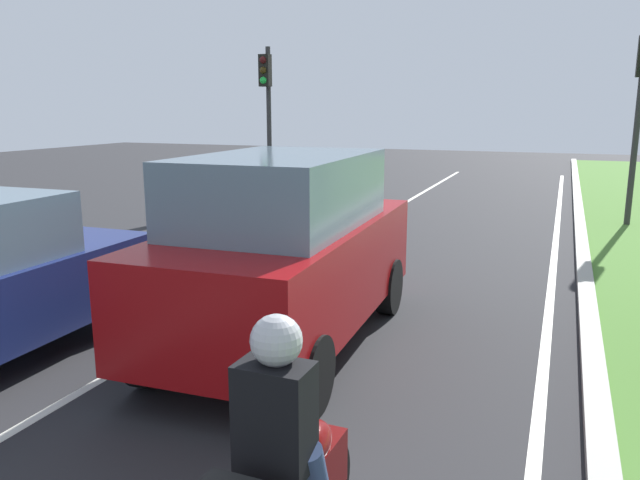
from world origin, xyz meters
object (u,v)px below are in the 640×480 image
(car_hatchback_far, at_px, (252,204))
(rider_person, at_px, (277,413))
(car_suv_ahead, at_px, (286,250))
(traffic_light_overhead_left, at_px, (267,98))

(car_hatchback_far, bearing_deg, rider_person, -59.47)
(car_suv_ahead, bearing_deg, traffic_light_overhead_left, 115.41)
(car_hatchback_far, height_order, rider_person, car_hatchback_far)
(traffic_light_overhead_left, bearing_deg, car_hatchback_far, -66.87)
(traffic_light_overhead_left, bearing_deg, rider_person, -63.63)
(car_suv_ahead, bearing_deg, rider_person, -67.83)
(car_suv_ahead, relative_size, car_hatchback_far, 1.21)
(car_suv_ahead, height_order, car_hatchback_far, car_suv_ahead)
(car_suv_ahead, xyz_separation_m, rider_person, (1.61, -3.62, 0.02))
(car_suv_ahead, height_order, rider_person, car_suv_ahead)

